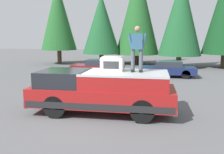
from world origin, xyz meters
name	(u,v)px	position (x,y,z in m)	size (l,w,h in m)	color
ground_plane	(82,114)	(0.00, 0.00, 0.00)	(90.00, 90.00, 0.00)	#565659
pickup_truck	(102,91)	(0.31, -0.73, 0.87)	(2.01, 5.54, 1.65)	maroon
compressor_unit	(112,64)	(0.46, -1.10, 1.93)	(0.65, 0.84, 0.56)	white
person_on_truck_bed	(137,48)	(0.37, -2.04, 2.55)	(0.29, 0.72, 1.69)	#4C515B
parked_car_navy	(167,69)	(9.56, -3.67, 0.58)	(1.64, 4.10, 1.16)	navy
parked_car_maroon	(98,67)	(9.86, 1.63, 0.58)	(1.64, 4.10, 1.16)	maroon
conifer_left	(181,15)	(15.39, -5.05, 4.88)	(4.04, 4.04, 8.62)	#4C3826
conifer_center_left	(138,11)	(17.64, -0.88, 5.56)	(4.61, 4.61, 10.06)	#4C3826
conifer_center_right	(101,24)	(16.27, 2.73, 4.19)	(3.88, 3.88, 7.23)	#4C3826
conifer_right	(58,16)	(16.49, 7.46, 5.08)	(3.77, 3.77, 8.67)	#4C3826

